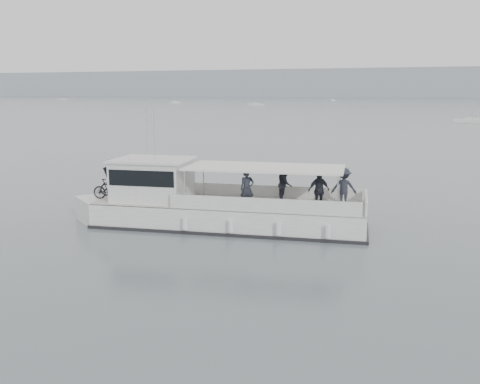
% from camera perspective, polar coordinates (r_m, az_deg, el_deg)
% --- Properties ---
extents(ground, '(1400.00, 1400.00, 0.00)m').
position_cam_1_polar(ground, '(23.31, -16.18, -4.36)').
color(ground, '#545E62').
rests_on(ground, ground).
extents(headland, '(1400.00, 90.00, 28.00)m').
position_cam_1_polar(headland, '(578.38, 18.69, 10.95)').
color(headland, '#939EA8').
rests_on(headland, ground).
extents(tour_boat, '(13.53, 4.70, 5.63)m').
position_cam_1_polar(tour_boat, '(23.70, -3.91, -1.42)').
color(tour_boat, white).
rests_on(tour_boat, ground).
extents(moored_fleet, '(465.97, 337.33, 10.73)m').
position_cam_1_polar(moored_fleet, '(221.30, 8.34, 9.15)').
color(moored_fleet, white).
rests_on(moored_fleet, ground).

